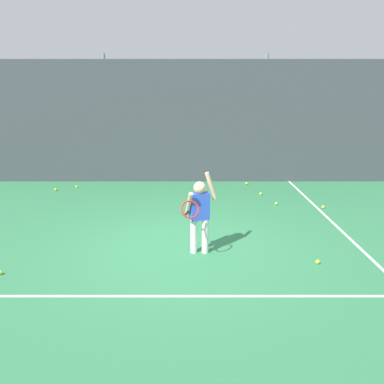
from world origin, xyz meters
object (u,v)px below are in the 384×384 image
object	(u,v)px
tennis_player	(201,211)
tennis_ball_5	(278,204)
tennis_ball_6	(79,187)
tennis_ball_7	(263,194)
tennis_ball_1	(57,189)
tennis_ball_4	(325,207)
tennis_ball_8	(207,190)
tennis_ball_2	(320,262)
tennis_ball_0	(2,272)
tennis_ball_3	(248,183)

from	to	relation	value
tennis_player	tennis_ball_5	bearing A→B (deg)	41.25
tennis_ball_5	tennis_ball_6	distance (m)	5.42
tennis_ball_7	tennis_ball_1	bearing A→B (deg)	175.46
tennis_ball_6	tennis_ball_4	bearing A→B (deg)	-17.66
tennis_player	tennis_ball_8	distance (m)	4.23
tennis_ball_6	tennis_ball_7	world-z (taller)	same
tennis_ball_2	tennis_ball_4	size ratio (longest dim) A/B	1.00
tennis_ball_0	tennis_ball_8	distance (m)	5.90
tennis_ball_5	tennis_ball_7	bearing A→B (deg)	103.13
tennis_ball_3	tennis_ball_7	size ratio (longest dim) A/B	1.00
tennis_ball_2	tennis_ball_5	distance (m)	3.29
tennis_ball_4	tennis_ball_5	world-z (taller)	same
tennis_ball_3	tennis_ball_6	distance (m)	4.75
tennis_ball_6	tennis_ball_8	size ratio (longest dim) A/B	1.00
tennis_ball_1	tennis_ball_8	distance (m)	4.01
tennis_ball_4	tennis_ball_5	size ratio (longest dim) A/B	1.00
tennis_ball_1	tennis_ball_7	xyz separation A→B (m)	(5.42, -0.43, 0.00)
tennis_ball_0	tennis_ball_6	world-z (taller)	same
tennis_ball_8	tennis_ball_2	bearing A→B (deg)	-70.89
tennis_ball_2	tennis_ball_3	bearing A→B (deg)	94.17
tennis_ball_3	tennis_ball_7	distance (m)	1.19
tennis_ball_1	tennis_player	bearing A→B (deg)	-48.09
tennis_ball_4	tennis_ball_0	bearing A→B (deg)	-149.73
tennis_ball_0	tennis_ball_8	size ratio (longest dim) A/B	1.00
tennis_ball_0	tennis_ball_5	bearing A→B (deg)	37.51
tennis_ball_6	tennis_ball_7	size ratio (longest dim) A/B	1.00
tennis_ball_4	tennis_ball_7	world-z (taller)	same
tennis_ball_1	tennis_ball_3	size ratio (longest dim) A/B	1.00
tennis_ball_3	tennis_ball_4	world-z (taller)	same
tennis_ball_0	tennis_ball_4	xyz separation A→B (m)	(5.79, 3.38, 0.00)
tennis_ball_4	tennis_ball_7	xyz separation A→B (m)	(-1.22, 1.20, 0.00)
tennis_ball_4	tennis_ball_6	size ratio (longest dim) A/B	1.00
tennis_ball_6	tennis_ball_0	bearing A→B (deg)	-86.00
tennis_ball_0	tennis_ball_7	xyz separation A→B (m)	(4.57, 4.58, 0.00)
tennis_ball_0	tennis_ball_5	xyz separation A→B (m)	(4.78, 3.67, 0.00)
tennis_ball_0	tennis_ball_5	distance (m)	6.03
tennis_ball_8	tennis_ball_7	bearing A→B (deg)	-15.84
tennis_player	tennis_ball_4	bearing A→B (deg)	26.14
tennis_ball_3	tennis_ball_1	bearing A→B (deg)	-171.84
tennis_ball_1	tennis_ball_5	distance (m)	5.79
tennis_ball_2	tennis_ball_8	distance (m)	4.87
tennis_ball_1	tennis_ball_7	size ratio (longest dim) A/B	1.00
tennis_ball_2	tennis_ball_6	xyz separation A→B (m)	(-5.12, 4.96, 0.00)
tennis_player	tennis_ball_8	xyz separation A→B (m)	(0.24, 4.17, -0.69)
tennis_ball_1	tennis_ball_6	world-z (taller)	same
tennis_ball_1	tennis_ball_3	bearing A→B (deg)	8.16
tennis_ball_5	tennis_ball_6	bearing A→B (deg)	162.05
tennis_ball_0	tennis_ball_2	size ratio (longest dim) A/B	1.00
tennis_ball_0	tennis_ball_4	distance (m)	6.70
tennis_ball_5	tennis_ball_1	bearing A→B (deg)	166.59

